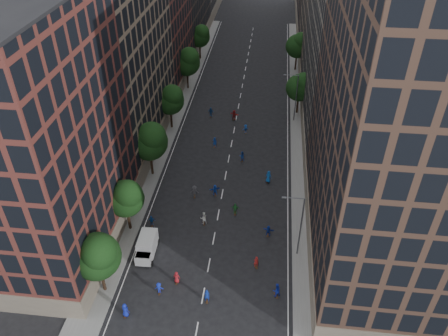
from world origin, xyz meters
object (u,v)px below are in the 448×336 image
object	(u,v)px
streetlamp_near	(299,224)
streetlamp_far	(295,95)
skater_1	(207,296)
cargo_van	(147,247)
skater_2	(276,290)
skater_0	(125,310)

from	to	relation	value
streetlamp_near	streetlamp_far	bearing A→B (deg)	90.00
streetlamp_far	skater_1	xyz separation A→B (m)	(-9.84, -41.12, -4.29)
streetlamp_near	skater_1	distance (m)	13.46
skater_1	cargo_van	bearing A→B (deg)	-45.08
skater_1	streetlamp_near	bearing A→B (deg)	-149.48
streetlamp_far	skater_1	bearing A→B (deg)	-103.45
skater_2	skater_0	bearing A→B (deg)	-8.02
streetlamp_near	cargo_van	xyz separation A→B (m)	(-18.17, -2.06, -3.90)
skater_1	skater_2	xyz separation A→B (m)	(7.60, 1.56, 0.06)
streetlamp_near	skater_1	size ratio (longest dim) A/B	5.14
cargo_van	skater_1	xyz separation A→B (m)	(8.33, -6.07, -0.39)
cargo_van	skater_0	bearing A→B (deg)	-91.48
skater_0	skater_1	distance (m)	8.84
streetlamp_near	skater_1	xyz separation A→B (m)	(-9.84, -8.12, -4.29)
skater_0	cargo_van	bearing A→B (deg)	-71.16
skater_1	skater_0	bearing A→B (deg)	9.98
skater_0	skater_1	world-z (taller)	skater_0
skater_0	skater_2	bearing A→B (deg)	-145.49
cargo_van	skater_2	world-z (taller)	cargo_van
skater_0	skater_2	size ratio (longest dim) A/B	0.96
streetlamp_near	skater_0	xyz separation A→B (m)	(-18.19, -11.00, -4.26)
streetlamp_near	skater_2	xyz separation A→B (m)	(-2.23, -6.56, -4.22)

